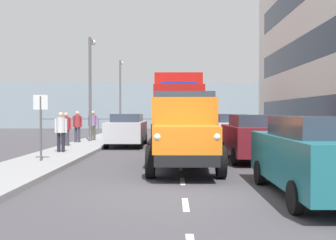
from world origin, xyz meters
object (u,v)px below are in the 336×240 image
(lamp_post_far, at_px, (121,89))
(street_sign, at_px, (41,116))
(lorry_cargo_red, at_px, (178,108))
(pedestrian_couple_b, at_px, (93,123))
(car_silver_oppositeside_0, at_px, (127,129))
(pedestrian_couple_a, at_px, (66,126))
(pedestrian_strolling, at_px, (77,124))
(car_teal_kerbside_near, at_px, (313,155))
(pedestrian_with_bag, at_px, (61,129))
(truck_vintage_orange, at_px, (184,133))
(car_white_kerbside_2, at_px, (230,130))
(car_maroon_kerbside_1, at_px, (253,137))
(lamp_post_promenade, at_px, (91,79))

(lamp_post_far, xyz_separation_m, street_sign, (-0.18, 21.27, -2.22))
(lorry_cargo_red, xyz_separation_m, pedestrian_couple_b, (5.07, -1.12, -0.90))
(car_silver_oppositeside_0, bearing_deg, pedestrian_couple_a, 27.16)
(lorry_cargo_red, height_order, pedestrian_couple_b, lorry_cargo_red)
(pedestrian_couple_a, xyz_separation_m, pedestrian_strolling, (0.01, -2.30, 0.05))
(car_silver_oppositeside_0, height_order, street_sign, street_sign)
(car_teal_kerbside_near, height_order, pedestrian_with_bag, pedestrian_with_bag)
(pedestrian_couple_a, bearing_deg, pedestrian_couple_b, -97.49)
(pedestrian_couple_b, bearing_deg, lamp_post_far, -90.51)
(truck_vintage_orange, relative_size, street_sign, 2.51)
(pedestrian_couple_b, bearing_deg, truck_vintage_orange, 114.83)
(truck_vintage_orange, height_order, car_white_kerbside_2, truck_vintage_orange)
(car_maroon_kerbside_1, relative_size, pedestrian_couple_b, 2.45)
(pedestrian_strolling, distance_m, pedestrian_couple_b, 1.70)
(lorry_cargo_red, relative_size, lamp_post_promenade, 1.38)
(truck_vintage_orange, bearing_deg, car_silver_oppositeside_0, -72.04)
(car_maroon_kerbside_1, xyz_separation_m, pedestrian_couple_a, (8.27, -4.65, 0.22))
(lorry_cargo_red, height_order, pedestrian_strolling, lorry_cargo_red)
(truck_vintage_orange, relative_size, lorry_cargo_red, 0.69)
(car_maroon_kerbside_1, height_order, lamp_post_far, lamp_post_far)
(car_white_kerbside_2, xyz_separation_m, street_sign, (7.47, 7.01, 0.79))
(pedestrian_strolling, bearing_deg, car_maroon_kerbside_1, 139.98)
(car_maroon_kerbside_1, bearing_deg, car_silver_oppositeside_0, -48.43)
(truck_vintage_orange, height_order, car_silver_oppositeside_0, truck_vintage_orange)
(lamp_post_far, bearing_deg, car_maroon_kerbside_1, 110.97)
(car_maroon_kerbside_1, xyz_separation_m, pedestrian_couple_b, (7.75, -8.56, 0.28))
(car_maroon_kerbside_1, distance_m, street_sign, 7.62)
(truck_vintage_orange, distance_m, pedestrian_couple_a, 9.15)
(car_silver_oppositeside_0, bearing_deg, pedestrian_strolling, -16.38)
(street_sign, bearing_deg, pedestrian_couple_b, -88.35)
(pedestrian_couple_b, distance_m, lamp_post_promenade, 2.65)
(truck_vintage_orange, distance_m, pedestrian_with_bag, 6.54)
(truck_vintage_orange, bearing_deg, pedestrian_couple_a, -51.84)
(car_teal_kerbside_near, bearing_deg, lamp_post_far, -73.72)
(lorry_cargo_red, xyz_separation_m, car_teal_kerbside_near, (-2.68, 13.67, -1.18))
(street_sign, bearing_deg, pedestrian_strolling, -84.43)
(truck_vintage_orange, distance_m, car_teal_kerbside_near, 4.52)
(truck_vintage_orange, bearing_deg, lamp_post_far, -77.38)
(car_maroon_kerbside_1, bearing_deg, lamp_post_far, -69.03)
(car_maroon_kerbside_1, xyz_separation_m, lamp_post_far, (7.65, -19.96, 3.00))
(car_silver_oppositeside_0, distance_m, lamp_post_promenade, 4.06)
(pedestrian_couple_a, bearing_deg, lamp_post_far, -92.31)
(car_silver_oppositeside_0, xyz_separation_m, lamp_post_promenade, (2.30, -1.76, 2.84))
(car_teal_kerbside_near, distance_m, car_maroon_kerbside_1, 6.23)
(street_sign, bearing_deg, car_white_kerbside_2, -136.81)
(lamp_post_promenade, relative_size, street_sign, 2.65)
(truck_vintage_orange, distance_m, lorry_cargo_red, 10.04)
(car_teal_kerbside_near, distance_m, lamp_post_promenade, 16.32)
(pedestrian_couple_a, relative_size, lamp_post_far, 0.26)
(car_silver_oppositeside_0, relative_size, lamp_post_promenade, 0.74)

